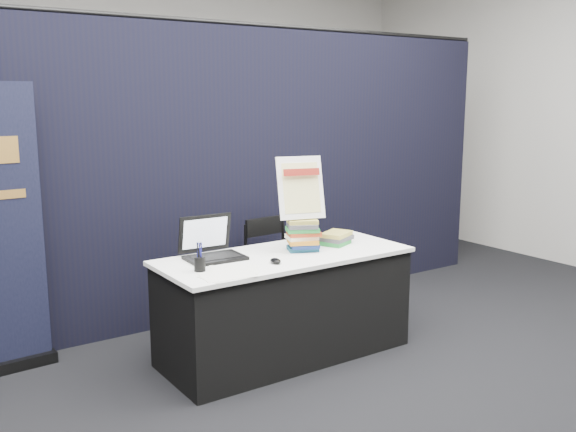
# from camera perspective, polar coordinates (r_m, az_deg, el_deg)

# --- Properties ---
(floor) EXTENTS (8.00, 8.00, 0.00)m
(floor) POSITION_cam_1_polar(r_m,az_deg,el_deg) (4.35, 3.94, -14.50)
(floor) COLOR black
(floor) RESTS_ON ground
(wall_back) EXTENTS (8.00, 0.02, 3.50)m
(wall_back) POSITION_cam_1_polar(r_m,az_deg,el_deg) (7.49, -15.44, 9.55)
(wall_back) COLOR #B7B3AD
(wall_back) RESTS_ON floor
(drape_partition) EXTENTS (6.00, 0.08, 2.40)m
(drape_partition) POSITION_cam_1_polar(r_m,az_deg,el_deg) (5.32, -6.63, 3.61)
(drape_partition) COLOR black
(drape_partition) RESTS_ON floor
(display_table) EXTENTS (1.80, 0.75, 0.75)m
(display_table) POSITION_cam_1_polar(r_m,az_deg,el_deg) (4.62, -0.27, -7.90)
(display_table) COLOR black
(display_table) RESTS_ON floor
(laptop) EXTENTS (0.39, 0.32, 0.29)m
(laptop) POSITION_cam_1_polar(r_m,az_deg,el_deg) (4.42, -6.82, -2.88)
(laptop) COLOR black
(laptop) RESTS_ON display_table
(mouse) EXTENTS (0.09, 0.12, 0.03)m
(mouse) POSITION_cam_1_polar(r_m,az_deg,el_deg) (4.27, -1.12, -4.01)
(mouse) COLOR black
(mouse) RESTS_ON display_table
(brochure_left) EXTENTS (0.31, 0.25, 0.00)m
(brochure_left) POSITION_cam_1_polar(r_m,az_deg,el_deg) (3.99, -5.65, -5.31)
(brochure_left) COLOR silver
(brochure_left) RESTS_ON display_table
(brochure_mid) EXTENTS (0.39, 0.36, 0.00)m
(brochure_mid) POSITION_cam_1_polar(r_m,az_deg,el_deg) (4.12, -4.90, -4.79)
(brochure_mid) COLOR white
(brochure_mid) RESTS_ON display_table
(brochure_right) EXTENTS (0.35, 0.28, 0.00)m
(brochure_right) POSITION_cam_1_polar(r_m,az_deg,el_deg) (4.01, -5.43, -5.24)
(brochure_right) COLOR white
(brochure_right) RESTS_ON display_table
(pen_cup) EXTENTS (0.09, 0.09, 0.09)m
(pen_cup) POSITION_cam_1_polar(r_m,az_deg,el_deg) (4.11, -7.85, -4.25)
(pen_cup) COLOR black
(pen_cup) RESTS_ON display_table
(book_stack_tall) EXTENTS (0.25, 0.23, 0.23)m
(book_stack_tall) POSITION_cam_1_polar(r_m,az_deg,el_deg) (4.58, 1.34, -1.71)
(book_stack_tall) COLOR #1A5063
(book_stack_tall) RESTS_ON display_table
(book_stack_short) EXTENTS (0.26, 0.23, 0.09)m
(book_stack_short) POSITION_cam_1_polar(r_m,az_deg,el_deg) (4.81, 4.31, -1.99)
(book_stack_short) COLOR #228234
(book_stack_short) RESTS_ON display_table
(info_sign) EXTENTS (0.36, 0.21, 0.46)m
(info_sign) POSITION_cam_1_polar(r_m,az_deg,el_deg) (4.55, 1.14, 2.47)
(info_sign) COLOR black
(info_sign) RESTS_ON book_stack_tall
(stacking_chair) EXTENTS (0.41, 0.42, 0.86)m
(stacking_chair) POSITION_cam_1_polar(r_m,az_deg,el_deg) (5.26, -1.22, -4.44)
(stacking_chair) COLOR black
(stacking_chair) RESTS_ON floor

